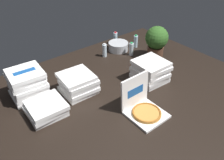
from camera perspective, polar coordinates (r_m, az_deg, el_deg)
name	(u,v)px	position (r m, az deg, el deg)	size (l,w,h in m)	color
ground_plane	(117,95)	(2.55, 1.37, -3.80)	(3.20, 2.40, 0.02)	black
open_pizza_box	(143,107)	(2.28, 7.83, -6.76)	(0.35, 0.38, 0.37)	white
pizza_stack_right_near	(78,83)	(2.54, -8.52, -0.85)	(0.39, 0.38, 0.22)	white
pizza_stack_left_far	(150,71)	(2.72, 9.64, 2.18)	(0.39, 0.38, 0.27)	white
pizza_stack_left_near	(27,84)	(2.60, -20.58, -0.87)	(0.38, 0.38, 0.32)	white
pizza_stack_center_near	(46,109)	(2.35, -16.33, -6.92)	(0.37, 0.38, 0.13)	white
ice_bucket	(118,46)	(3.42, 1.60, 8.48)	(0.29, 0.29, 0.12)	#B7BABF
water_bottle_0	(105,50)	(3.23, -1.90, 7.46)	(0.06, 0.06, 0.20)	silver
water_bottle_1	(115,38)	(3.60, 0.84, 10.47)	(0.06, 0.06, 0.20)	silver
water_bottle_2	(131,49)	(3.28, 4.88, 7.77)	(0.06, 0.06, 0.20)	white
water_bottle_3	(136,41)	(3.51, 5.97, 9.64)	(0.06, 0.06, 0.20)	silver
potted_plant	(156,41)	(3.21, 11.12, 9.69)	(0.31, 0.31, 0.45)	#513323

